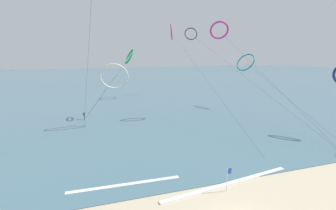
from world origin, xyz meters
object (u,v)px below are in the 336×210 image
object	(u,v)px
surfer_amber	(84,116)
kite_charcoal	(191,34)
beach_flag	(228,176)
kite_magenta	(219,30)
kite_teal	(246,62)
kite_crimson	(172,32)
kite_emerald	(129,57)
kite_ivory	(114,76)

from	to	relation	value
surfer_amber	kite_charcoal	world-z (taller)	kite_charcoal
surfer_amber	beach_flag	bearing A→B (deg)	-160.81
kite_magenta	kite_charcoal	world-z (taller)	kite_charcoal
surfer_amber	kite_teal	world-z (taller)	kite_teal
kite_teal	kite_crimson	xyz separation A→B (m)	(-13.94, 18.24, 8.47)
surfer_amber	kite_emerald	distance (m)	15.71
surfer_amber	kite_charcoal	distance (m)	44.58
kite_magenta	kite_emerald	xyz separation A→B (m)	(-18.04, 4.86, -5.30)
kite_teal	kite_crimson	world-z (taller)	kite_crimson
beach_flag	surfer_amber	bearing A→B (deg)	116.00
kite_magenta	kite_emerald	distance (m)	19.42
kite_charcoal	beach_flag	xyz separation A→B (m)	(-17.97, -54.24, -18.00)
kite_charcoal	kite_magenta	bearing A→B (deg)	-86.49
kite_magenta	kite_teal	distance (m)	14.89
surfer_amber	kite_teal	size ratio (longest dim) A/B	0.05
kite_ivory	kite_emerald	size ratio (longest dim) A/B	0.82
kite_ivory	kite_crimson	world-z (taller)	kite_crimson
surfer_amber	beach_flag	distance (m)	34.88
surfer_amber	kite_crimson	xyz separation A→B (m)	(25.45, 19.51, 19.06)
kite_magenta	kite_crimson	distance (m)	24.91
kite_magenta	beach_flag	size ratio (longest dim) A/B	9.80
surfer_amber	beach_flag	size ratio (longest dim) A/B	0.66
kite_magenta	kite_ivory	distance (m)	23.47
kite_charcoal	kite_emerald	bearing A→B (deg)	-120.89
kite_crimson	beach_flag	bearing A→B (deg)	-172.99
kite_teal	kite_ivory	world-z (taller)	kite_teal
kite_emerald	beach_flag	bearing A→B (deg)	7.32
kite_crimson	kite_ivory	bearing A→B (deg)	161.50
kite_emerald	kite_magenta	bearing A→B (deg)	72.34
kite_charcoal	kite_crimson	distance (m)	8.51
surfer_amber	kite_charcoal	xyz separation A→B (m)	(33.25, 22.90, 18.90)
surfer_amber	kite_emerald	xyz separation A→B (m)	(9.88, -0.37, 12.21)
kite_ivory	kite_charcoal	distance (m)	41.05
surfer_amber	kite_ivory	distance (m)	12.39
kite_ivory	beach_flag	bearing A→B (deg)	117.86
kite_emerald	surfer_amber	bearing A→B (deg)	-94.71
kite_magenta	beach_flag	xyz separation A→B (m)	(-12.64, -26.10, -16.61)
kite_ivory	surfer_amber	bearing A→B (deg)	-37.34
kite_charcoal	kite_emerald	world-z (taller)	kite_charcoal
kite_crimson	kite_emerald	xyz separation A→B (m)	(-15.57, -19.88, -6.85)
kite_ivory	beach_flag	xyz separation A→B (m)	(9.10, -25.10, -7.84)
kite_charcoal	kite_emerald	xyz separation A→B (m)	(-23.37, -23.27, -6.69)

